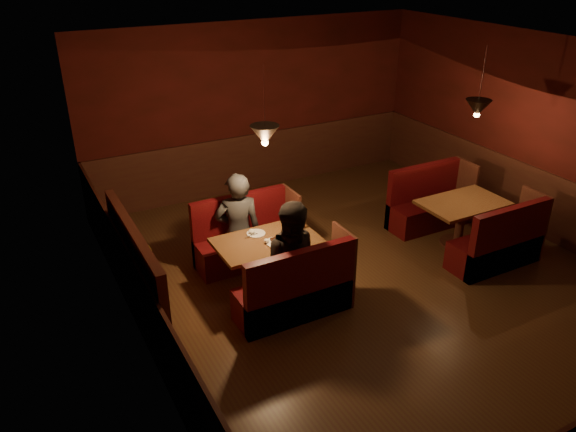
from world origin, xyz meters
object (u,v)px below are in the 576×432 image
diner_a (237,209)px  diner_b (297,245)px  second_bench_near (499,247)px  second_table (462,213)px  main_bench_far (246,241)px  main_bench_near (297,294)px  main_table (268,251)px  second_bench_far (428,206)px

diner_a → diner_b: 1.25m
second_bench_near → diner_a: (-3.11, 1.69, 0.55)m
diner_b → second_table: bearing=27.8°
second_bench_near → second_table: bearing=92.2°
diner_a → diner_b: diner_b is taller
main_bench_far → main_bench_near: (0.00, -1.46, 0.00)m
main_table → second_bench_near: 3.17m
second_bench_far → second_table: bearing=-92.2°
main_table → diner_b: (0.10, -0.57, 0.34)m
diner_a → second_bench_far: bearing=-169.7°
second_bench_far → diner_b: bearing=-161.1°
main_table → diner_a: (-0.12, 0.66, 0.32)m
second_bench_far → main_table: bearing=-172.0°
second_bench_near → diner_b: size_ratio=0.77×
main_bench_far → diner_a: diner_a is taller
second_bench_far → diner_b: diner_b is taller
main_bench_near → second_table: main_bench_near is taller
main_bench_far → second_bench_near: size_ratio=1.05×
second_table → second_bench_far: size_ratio=0.90×
diner_b → second_bench_far: bearing=41.4°
main_bench_near → second_table: (2.95, 0.43, 0.20)m
main_bench_far → second_bench_near: main_bench_far is taller
main_bench_far → second_bench_near: bearing=-30.6°
main_table → main_bench_far: bearing=88.9°
second_table → second_bench_far: 0.75m
second_table → second_bench_near: second_bench_near is taller
second_table → second_bench_far: second_bench_far is taller
main_table → diner_b: diner_b is taller
main_bench_far → second_table: bearing=-19.3°
second_table → diner_b: bearing=-174.7°
second_table → main_table: bearing=174.1°
second_bench_far → diner_a: (-3.11, 0.24, 0.55)m
main_table → second_table: main_table is taller
main_bench_far → second_bench_far: 2.99m
diner_b → main_table: bearing=122.6°
second_bench_far → main_bench_far: bearing=174.1°
second_table → diner_a: size_ratio=0.71×
main_bench_near → diner_b: diner_b is taller
second_bench_far → main_bench_near: bearing=-158.8°
main_bench_near → second_bench_near: size_ratio=1.05×
main_bench_near → second_bench_far: size_ratio=1.05×
diner_b → diner_a: bearing=122.6°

